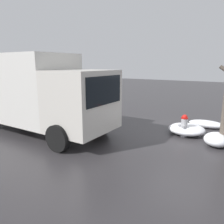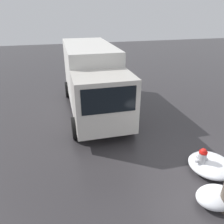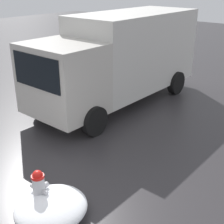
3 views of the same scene
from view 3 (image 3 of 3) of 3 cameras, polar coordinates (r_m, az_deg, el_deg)
The scene contains 4 objects.
ground_plane at distance 6.80m, azimuth -12.84°, elevation -16.65°, with size 60.00×60.00×0.00m, color #333033.
fire_hydrant at distance 6.52m, azimuth -13.17°, elevation -13.55°, with size 0.36×0.45×0.89m.
delivery_truck at distance 11.39m, azimuth 1.69°, elevation 10.19°, with size 7.18×2.65×3.19m.
snow_pile_by_tree at distance 6.43m, azimuth -11.04°, elevation -16.81°, with size 1.44×1.38×0.41m.
Camera 3 is at (-2.97, -4.36, 4.29)m, focal length 50.00 mm.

